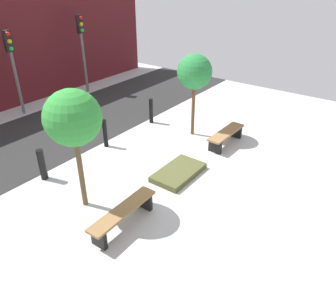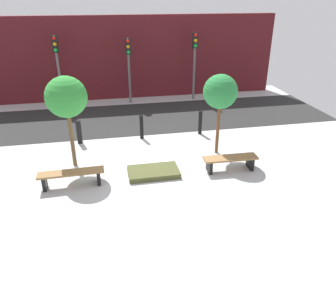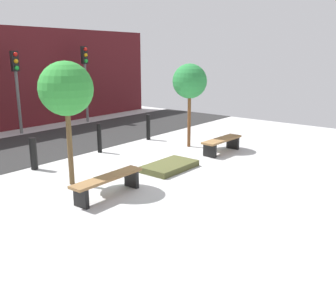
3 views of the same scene
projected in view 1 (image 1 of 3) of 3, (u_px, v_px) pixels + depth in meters
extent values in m
plane|color=#B5B5B5|center=(162.00, 168.00, 9.68)|extent=(18.00, 18.00, 0.00)
cube|color=#272727|center=(62.00, 128.00, 12.13)|extent=(18.00, 4.22, 0.01)
cube|color=black|center=(99.00, 239.00, 6.87)|extent=(0.11, 0.39, 0.42)
cube|color=black|center=(145.00, 201.00, 7.99)|extent=(0.11, 0.39, 0.42)
cube|color=olive|center=(123.00, 210.00, 7.31)|extent=(1.92, 0.44, 0.06)
cube|color=black|center=(215.00, 147.00, 10.44)|extent=(0.11, 0.45, 0.41)
cube|color=black|center=(235.00, 132.00, 11.40)|extent=(0.11, 0.45, 0.41)
cube|color=olive|center=(226.00, 132.00, 10.81)|extent=(1.75, 0.49, 0.06)
cube|color=#484A27|center=(178.00, 172.00, 9.34)|extent=(1.59, 0.92, 0.17)
cylinder|color=brown|center=(81.00, 170.00, 7.74)|extent=(0.13, 0.13, 2.00)
sphere|color=green|center=(73.00, 118.00, 7.09)|extent=(1.28, 1.28, 1.28)
cylinder|color=brown|center=(193.00, 109.00, 11.25)|extent=(0.11, 0.11, 1.93)
sphere|color=#2A833D|center=(195.00, 72.00, 10.63)|extent=(1.16, 1.16, 1.16)
cylinder|color=black|center=(42.00, 165.00, 9.00)|extent=(0.19, 0.19, 0.91)
cylinder|color=black|center=(105.00, 133.00, 10.68)|extent=(0.14, 0.14, 0.95)
cylinder|color=black|center=(151.00, 111.00, 12.36)|extent=(0.15, 0.15, 0.95)
cylinder|color=#5A5A5A|center=(15.00, 74.00, 12.62)|extent=(0.12, 0.12, 3.25)
cube|color=black|center=(8.00, 41.00, 12.03)|extent=(0.28, 0.16, 0.78)
sphere|color=red|center=(8.00, 34.00, 11.85)|extent=(0.17, 0.17, 0.17)
sphere|color=orange|center=(10.00, 41.00, 11.97)|extent=(0.17, 0.17, 0.17)
sphere|color=green|center=(11.00, 49.00, 12.10)|extent=(0.17, 0.17, 0.17)
cylinder|color=#5C5C5C|center=(83.00, 55.00, 14.97)|extent=(0.12, 0.12, 3.46)
cube|color=black|center=(80.00, 24.00, 14.32)|extent=(0.28, 0.16, 0.78)
sphere|color=red|center=(81.00, 18.00, 14.14)|extent=(0.17, 0.17, 0.17)
sphere|color=orange|center=(81.00, 24.00, 14.27)|extent=(0.17, 0.17, 0.17)
sphere|color=green|center=(82.00, 30.00, 14.39)|extent=(0.17, 0.17, 0.17)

